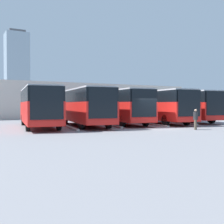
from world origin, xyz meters
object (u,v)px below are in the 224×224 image
Objects in this scene: bus_2 at (120,105)px; pedestrian at (196,119)px; bus_1 at (159,105)px; bus_4 at (39,106)px; bus_0 at (184,105)px; bus_3 at (85,106)px.

bus_2 reaches higher than pedestrian.
bus_1 is 12.39m from bus_4.
bus_0 is 16.49m from bus_4.
bus_0 is at bearing -170.60° from bus_3.
bus_0 is 1.00× the size of bus_1.
bus_3 is 1.00× the size of bus_4.
bus_0 is at bearing 17.56° from pedestrian.
bus_1 and bus_3 have the same top height.
bus_1 is at bearing 175.24° from bus_2.
bus_2 is at bearing -4.76° from bus_1.
pedestrian is at bearing 137.22° from bus_3.
bus_1 is at bearing 17.28° from bus_0.
bus_3 is at bearing 94.51° from pedestrian.
bus_4 is at bearing 2.37° from bus_3.
bus_1 is 6.66× the size of pedestrian.
pedestrian is (-6.24, 7.62, -1.02)m from bus_3.
bus_4 reaches higher than pedestrian.
bus_3 and bus_4 have the same top height.
bus_0 is 10.08m from pedestrian.
pedestrian is at bearing 112.40° from bus_2.
bus_2 is at bearing -164.24° from bus_3.
bus_1 and bus_4 have the same top height.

